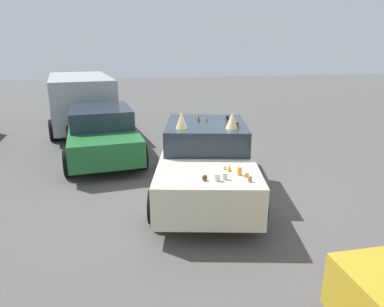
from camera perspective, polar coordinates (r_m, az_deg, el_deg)
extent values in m
plane|color=#514F4C|center=(7.42, 2.28, -6.50)|extent=(60.00, 60.00, 0.00)
cube|color=beige|center=(7.19, 2.34, -1.83)|extent=(4.64, 2.73, 0.71)
cube|color=#1E2833|center=(7.21, 2.36, 3.27)|extent=(2.21, 2.03, 0.50)
cylinder|color=black|center=(6.15, 11.26, -8.70)|extent=(0.70, 0.36, 0.66)
cylinder|color=black|center=(6.10, -6.15, -8.69)|extent=(0.70, 0.36, 0.66)
cylinder|color=black|center=(8.63, 8.21, -0.83)|extent=(0.70, 0.36, 0.66)
cylinder|color=black|center=(8.59, -4.01, -0.77)|extent=(0.70, 0.36, 0.66)
ellipsoid|color=black|center=(8.55, 8.18, 0.15)|extent=(0.16, 0.05, 0.10)
ellipsoid|color=black|center=(5.60, -6.62, -9.20)|extent=(0.18, 0.06, 0.14)
ellipsoid|color=black|center=(5.60, 12.08, -7.48)|extent=(0.15, 0.05, 0.09)
ellipsoid|color=black|center=(7.65, -4.50, -1.92)|extent=(0.16, 0.06, 0.13)
ellipsoid|color=black|center=(8.45, -3.97, 2.19)|extent=(0.16, 0.06, 0.13)
ellipsoid|color=black|center=(7.26, 9.47, -2.09)|extent=(0.17, 0.06, 0.15)
ellipsoid|color=black|center=(8.04, 8.64, -0.18)|extent=(0.14, 0.05, 0.15)
ellipsoid|color=black|center=(8.88, -3.73, 0.77)|extent=(0.12, 0.05, 0.11)
ellipsoid|color=black|center=(6.42, -5.58, -5.39)|extent=(0.15, 0.05, 0.13)
cylinder|color=silver|center=(5.35, 4.26, -4.00)|extent=(0.13, 0.13, 0.12)
sphere|color=tan|center=(5.86, 5.53, -2.41)|extent=(0.06, 0.06, 0.06)
cylinder|color=orange|center=(5.62, 8.03, -2.98)|extent=(0.11, 0.11, 0.14)
cone|color=orange|center=(5.77, 6.33, -2.45)|extent=(0.10, 0.10, 0.12)
cylinder|color=#A87A38|center=(5.38, 9.77, -4.25)|extent=(0.08, 0.08, 0.09)
cylinder|color=silver|center=(5.41, 5.59, -3.81)|extent=(0.12, 0.12, 0.12)
sphere|color=#51381E|center=(5.35, 2.15, -4.09)|extent=(0.10, 0.10, 0.10)
cylinder|color=#A87A38|center=(5.55, 9.25, -3.64)|extent=(0.09, 0.09, 0.07)
cylinder|color=#51381E|center=(6.80, 7.59, 4.89)|extent=(0.11, 0.11, 0.11)
cone|color=#A87A38|center=(7.58, 0.43, 6.29)|extent=(0.05, 0.05, 0.10)
cylinder|color=#51381E|center=(7.04, -2.11, 5.31)|extent=(0.10, 0.10, 0.07)
cone|color=black|center=(7.29, 1.14, 5.91)|extent=(0.08, 0.08, 0.11)
cone|color=#51381E|center=(7.32, 2.51, 5.82)|extent=(0.10, 0.10, 0.08)
cylinder|color=black|center=(7.56, 6.00, 6.09)|extent=(0.11, 0.11, 0.08)
cylinder|color=tan|center=(7.40, 6.62, 5.82)|extent=(0.08, 0.08, 0.08)
cylinder|color=tan|center=(6.73, -1.72, 4.86)|extent=(0.12, 0.12, 0.10)
cylinder|color=tan|center=(7.55, -1.82, 6.12)|extent=(0.06, 0.06, 0.07)
cone|color=#D8BC7F|center=(6.65, 6.77, 5.56)|extent=(0.24, 0.24, 0.32)
cone|color=#D8BC7F|center=(6.62, -1.77, 5.62)|extent=(0.24, 0.24, 0.32)
cube|color=#9EA3A8|center=(13.64, -18.24, 8.76)|extent=(5.14, 2.80, 1.71)
cube|color=#1E2833|center=(11.91, -17.90, 9.32)|extent=(0.40, 1.83, 0.62)
cylinder|color=black|center=(12.44, -12.59, 4.70)|extent=(0.75, 0.35, 0.72)
cylinder|color=black|center=(12.33, -22.42, 3.69)|extent=(0.75, 0.35, 0.72)
cylinder|color=black|center=(15.29, -14.28, 6.90)|extent=(0.75, 0.35, 0.72)
cylinder|color=black|center=(15.21, -22.29, 6.08)|extent=(0.75, 0.35, 0.72)
cube|color=#1E602D|center=(9.91, -14.91, 2.80)|extent=(4.35, 2.15, 0.64)
cube|color=#1E2833|center=(9.87, -15.19, 6.13)|extent=(2.21, 1.81, 0.50)
cylinder|color=black|center=(8.82, -8.43, -0.40)|extent=(0.69, 0.28, 0.68)
cylinder|color=black|center=(8.74, -20.17, -1.47)|extent=(0.69, 0.28, 0.68)
cylinder|color=black|center=(11.30, -10.63, 3.45)|extent=(0.69, 0.28, 0.68)
cylinder|color=black|center=(11.24, -19.78, 2.63)|extent=(0.69, 0.28, 0.68)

